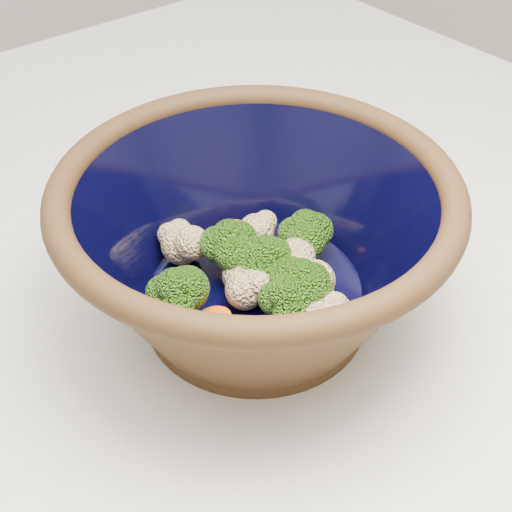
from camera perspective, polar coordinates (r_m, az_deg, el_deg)
mixing_bowl at (r=0.55m, az=-0.00°, el=1.03°), size 0.39×0.39×0.14m
vegetable_pile at (r=0.56m, az=0.32°, el=-0.82°), size 0.17×0.17×0.06m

